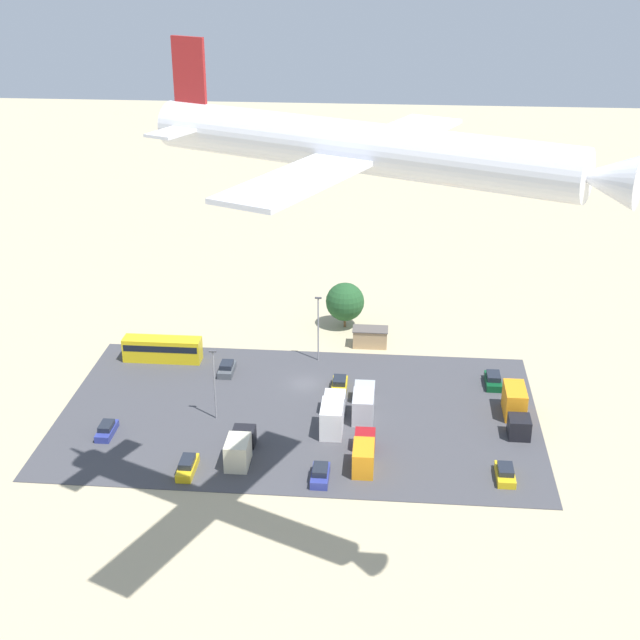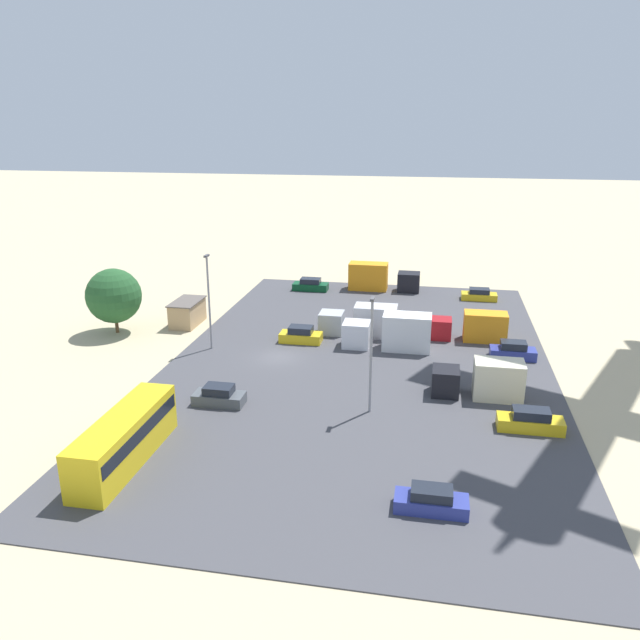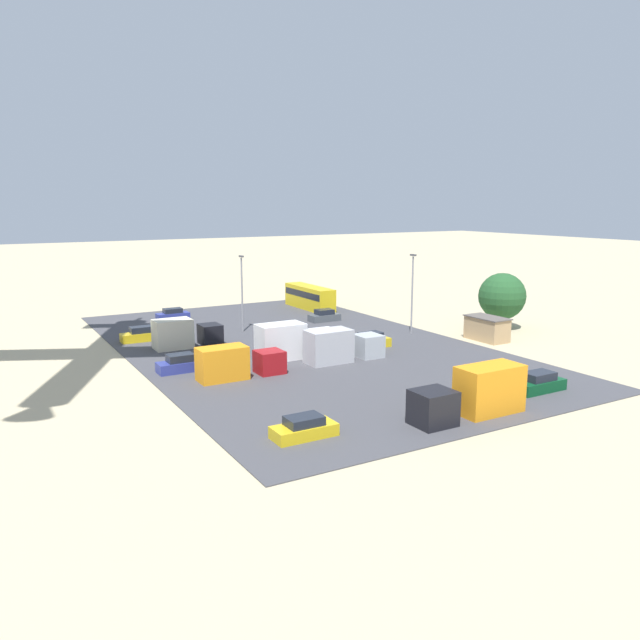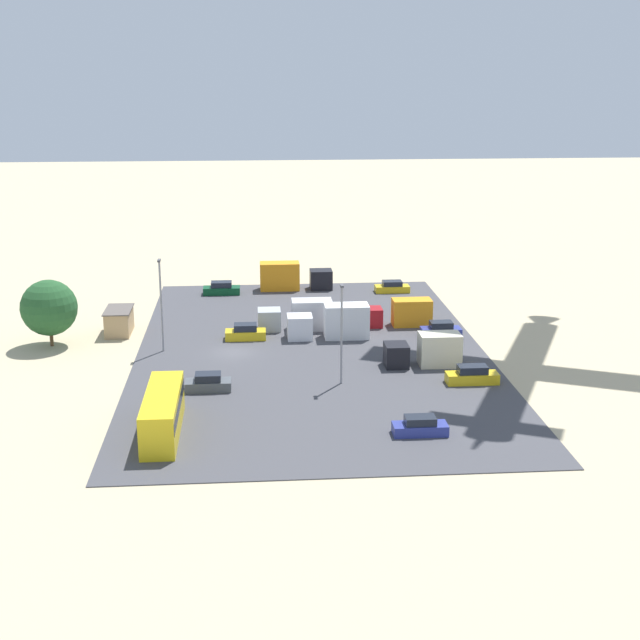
# 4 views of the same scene
# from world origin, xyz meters

# --- Properties ---
(ground_plane) EXTENTS (400.00, 400.00, 0.00)m
(ground_plane) POSITION_xyz_m (0.00, 0.00, 0.00)
(ground_plane) COLOR tan
(parking_lot_surface) EXTENTS (58.50, 34.70, 0.08)m
(parking_lot_surface) POSITION_xyz_m (0.00, 7.74, 0.04)
(parking_lot_surface) COLOR #424247
(parking_lot_surface) RESTS_ON ground
(shed_building) EXTENTS (5.04, 2.79, 2.70)m
(shed_building) POSITION_xyz_m (-8.02, -12.36, 1.36)
(shed_building) COLOR tan
(shed_building) RESTS_ON ground
(bus) EXTENTS (10.68, 2.62, 3.29)m
(bus) POSITION_xyz_m (20.29, -5.17, 1.85)
(bus) COLOR gold
(bus) RESTS_ON ground
(parked_car_0) EXTENTS (1.88, 4.03, 1.55)m
(parked_car_0) POSITION_xyz_m (10.80, -2.09, 0.73)
(parked_car_0) COLOR #4C5156
(parked_car_0) RESTS_ON ground
(parked_car_1) EXTENTS (1.88, 4.21, 1.64)m
(parked_car_1) POSITION_xyz_m (-3.86, 21.83, 0.76)
(parked_car_1) COLOR navy
(parked_car_1) RESTS_ON ground
(parked_car_2) EXTENTS (1.71, 4.24, 1.46)m
(parked_car_2) POSITION_xyz_m (22.04, 14.68, 0.69)
(parked_car_2) COLOR navy
(parked_car_2) RESTS_ON ground
(parked_car_3) EXTENTS (1.99, 4.59, 1.60)m
(parked_car_3) POSITION_xyz_m (-24.48, -1.87, 0.75)
(parked_car_3) COLOR #0C4723
(parked_car_3) RESTS_ON ground
(parked_car_4) EXTENTS (1.95, 4.34, 1.45)m
(parked_car_4) POSITION_xyz_m (-23.85, 19.77, 0.68)
(parked_car_4) COLOR gold
(parked_car_4) RESTS_ON ground
(parked_car_5) EXTENTS (1.71, 4.69, 1.65)m
(parked_car_5) POSITION_xyz_m (10.80, 21.57, 0.77)
(parked_car_5) COLOR gold
(parked_car_5) RESTS_ON ground
(parked_car_6) EXTENTS (1.92, 4.23, 1.64)m
(parked_car_6) POSITION_xyz_m (-4.56, 1.17, 0.76)
(parked_car_6) COLOR gold
(parked_car_6) RESTS_ON ground
(parked_truck_0) EXTENTS (2.54, 8.05, 3.23)m
(parked_truck_0) POSITION_xyz_m (-7.91, 7.08, 1.56)
(parked_truck_0) COLOR #ADB2B7
(parked_truck_0) RESTS_ON ground
(parked_truck_1) EXTENTS (2.32, 7.89, 2.95)m
(parked_truck_1) POSITION_xyz_m (-8.42, 18.21, 1.43)
(parked_truck_1) COLOR maroon
(parked_truck_1) RESTS_ON ground
(parked_truck_2) EXTENTS (2.59, 8.56, 3.56)m
(parked_truck_2) POSITION_xyz_m (-4.36, 10.41, 1.71)
(parked_truck_2) COLOR silver
(parked_truck_2) RESTS_ON ground
(parked_truck_3) EXTENTS (2.54, 7.22, 3.12)m
(parked_truck_3) POSITION_xyz_m (5.50, 18.49, 1.51)
(parked_truck_3) COLOR black
(parked_truck_3) RESTS_ON ground
(parked_truck_4) EXTENTS (2.53, 9.25, 3.54)m
(parked_truck_4) POSITION_xyz_m (-26.30, 7.05, 1.70)
(parked_truck_4) COLOR black
(parked_truck_4) RESTS_ON ground
(tree_near_shed) EXTENTS (5.73, 5.73, 6.91)m
(tree_near_shed) POSITION_xyz_m (-4.01, -18.69, 4.04)
(tree_near_shed) COLOR brown
(tree_near_shed) RESTS_ON ground
(light_pole_lot_centre) EXTENTS (0.90, 0.28, 9.39)m
(light_pole_lot_centre) POSITION_xyz_m (-1.06, -7.08, 5.21)
(light_pole_lot_centre) COLOR gray
(light_pole_lot_centre) RESTS_ON ground
(light_pole_lot_edge) EXTENTS (0.90, 0.28, 9.14)m
(light_pole_lot_edge) POSITION_xyz_m (9.93, 9.78, 5.09)
(light_pole_lot_edge) COLOR gray
(light_pole_lot_edge) RESTS_ON ground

